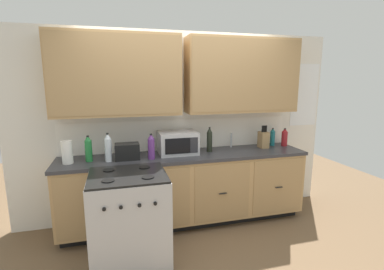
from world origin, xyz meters
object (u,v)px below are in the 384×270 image
Objects in this scene: paper_towel_roll at (67,152)px; bottle_clear at (108,148)px; knife_block at (263,139)px; bottle_violet at (151,147)px; toaster at (127,151)px; bottle_green at (88,149)px; bottle_teal at (273,137)px; microwave at (178,143)px; bottle_dark at (209,140)px; bottle_red at (284,137)px; stove_range at (130,218)px.

paper_towel_roll is 0.44m from bottle_clear.
knife_block is 1.02× the size of bottle_violet.
paper_towel_roll is at bearing -179.74° from toaster.
bottle_teal is (2.46, 0.17, -0.02)m from bottle_green.
microwave is 1.89× the size of bottle_teal.
bottle_red is at bearing 1.90° from bottle_dark.
paper_towel_roll is 1.70m from bottle_dark.
bottle_teal is at bearing 8.29° from bottle_violet.
bottle_dark is (-1.13, -0.04, 0.03)m from bottle_red.
bottle_teal is (0.19, 0.08, 0.01)m from knife_block.
stove_range is 1.04m from paper_towel_roll.
bottle_clear is (0.44, -0.03, 0.03)m from paper_towel_roll.
bottle_teal is (2.24, 0.23, -0.04)m from bottle_clear.
stove_range is at bearing -71.56° from bottle_clear.
bottle_violet is (0.93, -0.06, 0.02)m from paper_towel_roll.
knife_block is 1.19× the size of paper_towel_roll.
toaster is at bearing -176.58° from bottle_red.
bottle_dark is (1.05, 0.09, 0.06)m from toaster.
bottle_teal is (1.75, 0.26, -0.02)m from bottle_violet.
stove_range is 1.41m from bottle_dark.
knife_block is at bearing -156.66° from bottle_teal.
paper_towel_roll is 0.93m from bottle_violet.
bottle_red is 1.92m from bottle_violet.
paper_towel_roll reaches higher than bottle_teal.
bottle_dark is 0.99m from bottle_teal.
paper_towel_roll reaches higher than toaster.
stove_range is 3.75× the size of bottle_red.
bottle_dark is 0.98× the size of bottle_clear.
bottle_clear is (-0.49, 0.02, 0.01)m from bottle_violet.
paper_towel_roll is at bearing -172.16° from bottle_green.
knife_block reaches higher than microwave.
paper_towel_roll reaches higher than bottle_red.
toaster is 0.86× the size of bottle_dark.
bottle_teal is at bearing 5.47° from toaster.
knife_block is 1.22× the size of bottle_teal.
microwave is at bearing 25.34° from bottle_violet.
bottle_clear is (0.22, -0.06, 0.01)m from bottle_green.
bottle_dark is (1.07, 0.68, 0.61)m from stove_range.
knife_block reaches higher than bottle_green.
bottle_dark reaches higher than microwave.
microwave is 1.58× the size of bottle_violet.
bottle_dark is (1.48, 0.06, 0.01)m from bottle_green.
bottle_red is 0.78× the size of bottle_dark.
knife_block reaches higher than paper_towel_roll.
microwave is 1.48× the size of bottle_dark.
bottle_violet is at bearing -168.74° from bottle_dark.
microwave is 1.55m from bottle_red.
bottle_red is 1.13m from bottle_dark.
bottle_clear is 1.31× the size of bottle_teal.
knife_block is 1.03× the size of bottle_green.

